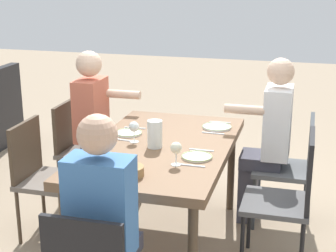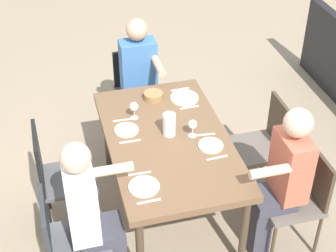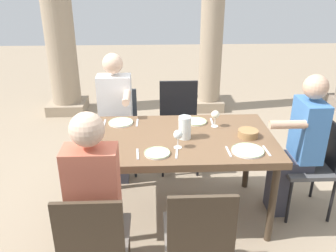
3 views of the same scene
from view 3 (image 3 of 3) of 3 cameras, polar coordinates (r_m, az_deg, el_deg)
ground_plane at (r=3.43m, az=1.45°, el=-13.54°), size 16.00×16.00×0.00m
dining_table at (r=3.05m, az=1.59°, el=-2.89°), size 1.63×0.96×0.78m
chair_west_north at (r=3.96m, az=-8.01°, el=0.25°), size 0.44×0.44×0.88m
chair_west_south at (r=2.44m, az=-11.77°, el=-17.06°), size 0.44×0.44×0.86m
chair_mid_north at (r=3.94m, az=1.76°, el=0.95°), size 0.44×0.44×0.96m
chair_mid_south at (r=2.42m, az=4.90°, el=-16.78°), size 0.44×0.44×0.89m
chair_head_east at (r=3.45m, az=22.48°, el=-5.23°), size 0.44×0.44×0.87m
diner_woman_green at (r=3.29m, az=20.20°, el=-2.54°), size 0.49×0.35×1.31m
diner_man_white at (r=2.46m, az=-11.61°, el=-10.60°), size 0.35×0.50×1.32m
diner_guest_third at (r=3.70m, az=-8.40°, el=1.86°), size 0.35×0.49×1.33m
stone_column_near at (r=5.59m, az=-17.24°, el=15.99°), size 0.57×0.57×2.87m
stone_column_centre at (r=5.50m, az=7.08°, el=16.03°), size 0.44×0.44×2.74m
plate_0 at (r=3.30m, az=-7.55°, el=0.58°), size 0.23×0.23×0.02m
fork_0 at (r=3.32m, az=-10.12°, el=0.44°), size 0.02×0.17×0.01m
spoon_0 at (r=3.30m, az=-4.95°, el=0.54°), size 0.02×0.17×0.01m
plate_1 at (r=2.74m, az=-1.75°, el=-4.33°), size 0.20×0.20×0.02m
wine_glass_1 at (r=2.79m, az=1.60°, el=-1.47°), size 0.07×0.07×0.15m
fork_1 at (r=2.75m, az=-4.88°, el=-4.48°), size 0.03×0.17×0.01m
spoon_1 at (r=2.75m, az=1.39°, el=-4.37°), size 0.03×0.17×0.01m
plate_2 at (r=3.30m, az=4.47°, el=0.73°), size 0.20×0.20×0.02m
wine_glass_2 at (r=3.20m, az=7.57°, el=1.74°), size 0.07×0.07×0.15m
fork_2 at (r=3.29m, az=1.87°, el=0.59°), size 0.02×0.17×0.01m
spoon_2 at (r=3.33m, az=7.03°, el=0.67°), size 0.02×0.17×0.01m
plate_3 at (r=2.84m, az=12.62°, el=-3.84°), size 0.25×0.25×0.02m
fork_3 at (r=2.81m, az=9.65°, el=-4.05°), size 0.02×0.17×0.01m
spoon_3 at (r=2.89m, az=15.50°, el=-3.84°), size 0.02×0.17×0.01m
water_pitcher at (r=2.96m, az=2.69°, el=-0.42°), size 0.10×0.10×0.19m
bread_basket at (r=3.08m, az=12.67°, el=-1.16°), size 0.17×0.17×0.06m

